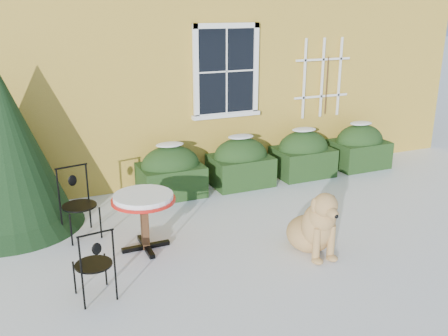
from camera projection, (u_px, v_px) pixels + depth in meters
name	position (u px, v px, depth m)	size (l,w,h in m)	color
ground	(255.00, 257.00, 6.40)	(80.00, 80.00, 0.00)	white
hedge_row	(273.00, 159.00, 9.13)	(4.95, 0.80, 0.91)	black
evergreen_shrub	(5.00, 161.00, 7.00)	(2.02, 2.02, 2.45)	black
bistro_table	(144.00, 204.00, 6.42)	(0.83, 0.83, 0.77)	black
patio_chair_near	(94.00, 264.00, 5.36)	(0.43, 0.42, 0.85)	black
patio_chair_far	(78.00, 203.00, 6.85)	(0.51, 0.51, 0.98)	black
dog	(315.00, 227.00, 6.39)	(0.63, 1.02, 0.92)	tan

